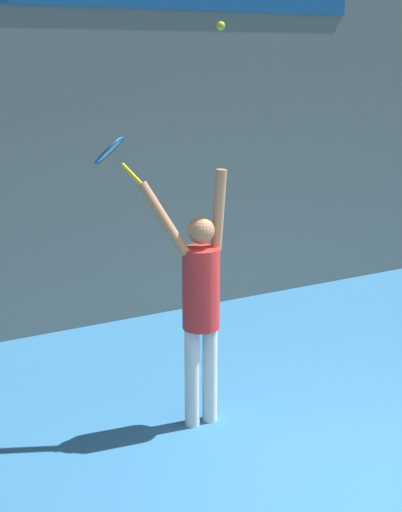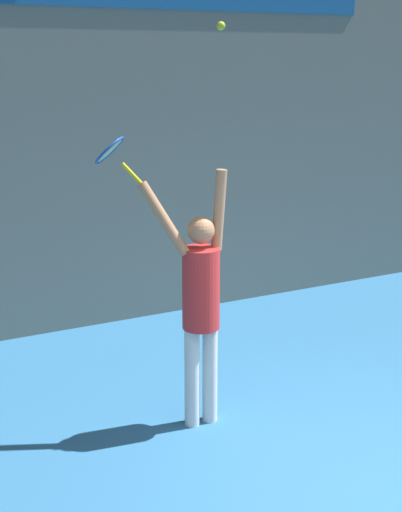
% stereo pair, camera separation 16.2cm
% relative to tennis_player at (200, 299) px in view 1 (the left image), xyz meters
% --- Properties ---
extents(back_wall, '(18.00, 0.10, 5.00)m').
position_rel_tennis_player_xyz_m(back_wall, '(0.76, 2.72, 1.36)').
color(back_wall, slate).
rests_on(back_wall, ground_plane).
extents(tennis_player, '(0.72, 0.45, 2.22)m').
position_rel_tennis_player_xyz_m(tennis_player, '(0.00, 0.00, 0.00)').
color(tennis_player, white).
rests_on(tennis_player, ground_plane).
extents(tennis_racket, '(0.41, 0.39, 0.39)m').
position_rel_tennis_player_xyz_m(tennis_racket, '(-0.60, 0.37, 1.22)').
color(tennis_racket, yellow).
extents(tennis_ball, '(0.07, 0.07, 0.07)m').
position_rel_tennis_player_xyz_m(tennis_ball, '(0.16, -0.03, 2.18)').
color(tennis_ball, '#CCDB2D').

